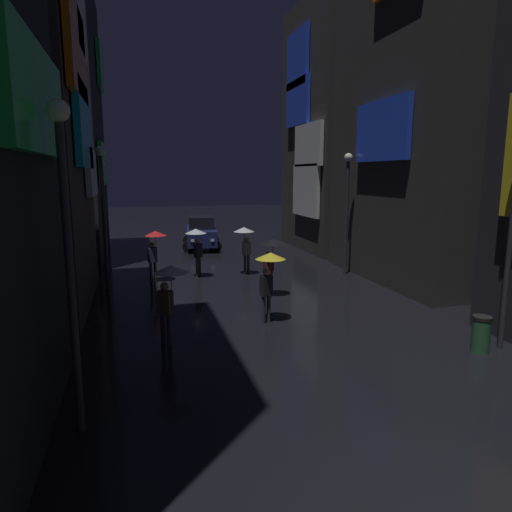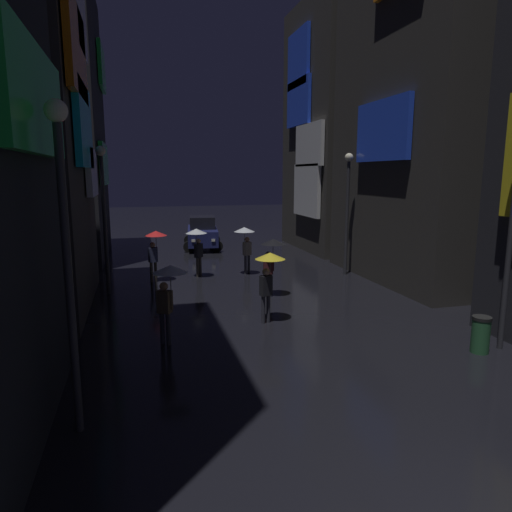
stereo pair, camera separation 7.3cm
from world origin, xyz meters
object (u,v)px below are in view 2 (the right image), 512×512
Objects in this scene: pedestrian_foreground_right_red at (155,242)px; streetlamp_right_far at (348,199)px; pedestrian_far_right_clear at (197,239)px; pedestrian_foreground_left_black at (271,251)px; pedestrian_near_crossing_clear at (245,237)px; car_distant at (202,233)px; streetlamp_left_far at (104,203)px; pedestrian_midstreet_left_yellow at (269,268)px; trash_bin at (481,334)px; pedestrian_midstreet_centre_clear at (168,282)px; streetlamp_left_near at (65,233)px.

pedestrian_foreground_right_red is 8.39m from streetlamp_right_far.
pedestrian_far_right_clear is at bearing 12.79° from pedestrian_foreground_right_red.
pedestrian_far_right_clear is 1.00× the size of pedestrian_foreground_left_black.
pedestrian_near_crossing_clear reaches higher than car_distant.
streetlamp_right_far is (8.19, -0.72, 1.65)m from pedestrian_foreground_right_red.
streetlamp_left_far is at bearing -139.90° from pedestrian_foreground_right_red.
pedestrian_far_right_clear is 6.71m from pedestrian_midstreet_left_yellow.
streetlamp_right_far is 9.58m from trash_bin.
trash_bin is at bearing -70.71° from pedestrian_near_crossing_clear.
pedestrian_midstreet_centre_clear is at bearing -159.73° from pedestrian_midstreet_left_yellow.
pedestrian_foreground_left_black is at bearing -85.71° from car_distant.
streetlamp_left_near is at bearing -134.06° from streetlamp_right_far.
pedestrian_midstreet_left_yellow is at bearing -90.18° from car_distant.
pedestrian_midstreet_centre_clear is at bearing -101.22° from car_distant.
streetlamp_left_far reaches higher than pedestrian_midstreet_left_yellow.
pedestrian_midstreet_left_yellow is at bearing -79.11° from pedestrian_far_right_clear.
pedestrian_near_crossing_clear is 8.63m from pedestrian_midstreet_centre_clear.
pedestrian_far_right_clear is at bearing 119.63° from pedestrian_foreground_left_black.
pedestrian_midstreet_centre_clear is 0.39× the size of streetlamp_left_far.
pedestrian_far_right_clear is 12.13m from streetlamp_left_near.
car_distant reaches higher than trash_bin.
streetlamp_left_far is at bearing 90.00° from streetlamp_left_near.
streetlamp_left_far is at bearing -151.75° from pedestrian_far_right_clear.
streetlamp_left_far is at bearing 107.71° from pedestrian_midstreet_centre_clear.
pedestrian_midstreet_centre_clear is (-1.74, -7.70, 0.00)m from pedestrian_far_right_clear.
pedestrian_foreground_right_red is 1.00× the size of pedestrian_midstreet_left_yellow.
trash_bin is (3.54, -6.42, -1.20)m from pedestrian_foreground_left_black.
pedestrian_midstreet_centre_clear is 3.21m from pedestrian_midstreet_left_yellow.
car_distant is 10.47m from streetlamp_right_far.
streetlamp_left_near is 9.85m from trash_bin.
car_distant is 4.62× the size of trash_bin.
pedestrian_foreground_right_red and pedestrian_foreground_left_black have the same top height.
pedestrian_foreground_right_red is 1.00× the size of pedestrian_foreground_left_black.
pedestrian_midstreet_left_yellow reaches higher than car_distant.
pedestrian_near_crossing_clear is at bearing 90.80° from pedestrian_foreground_left_black.
streetlamp_right_far is at bearing -14.79° from pedestrian_near_crossing_clear.
pedestrian_far_right_clear is 1.00× the size of pedestrian_midstreet_centre_clear.
pedestrian_far_right_clear is 7.85m from car_distant.
pedestrian_midstreet_left_yellow is (-0.86, -6.60, 0.00)m from pedestrian_near_crossing_clear.
pedestrian_foreground_left_black is at bearing -40.88° from pedestrian_foreground_right_red.
streetlamp_left_near reaches higher than pedestrian_foreground_left_black.
streetlamp_left_near is at bearing -116.17° from pedestrian_midstreet_centre_clear.
pedestrian_foreground_left_black reaches higher than trash_bin.
pedestrian_far_right_clear and pedestrian_midstreet_left_yellow have the same top height.
car_distant is 0.80× the size of streetlamp_left_far.
pedestrian_foreground_left_black is (3.95, -3.42, 0.00)m from pedestrian_foreground_right_red.
pedestrian_foreground_left_black is at bearing 71.78° from pedestrian_midstreet_left_yellow.
pedestrian_far_right_clear is at bearing 100.89° from pedestrian_midstreet_left_yellow.
pedestrian_midstreet_centre_clear is 10.61m from streetlamp_right_far.
streetlamp_left_near reaches higher than trash_bin.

